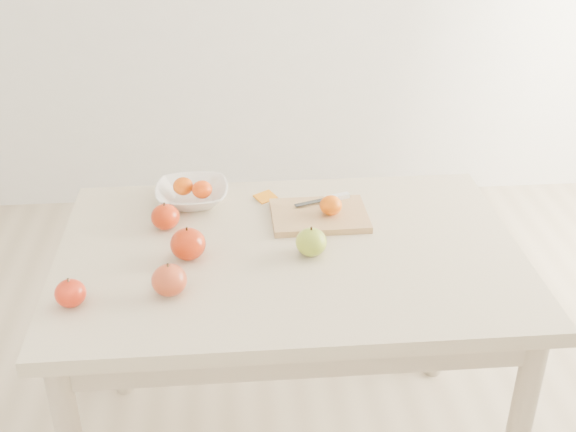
{
  "coord_description": "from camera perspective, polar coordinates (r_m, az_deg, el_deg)",
  "views": [
    {
      "loc": [
        -0.14,
        -1.59,
        1.73
      ],
      "look_at": [
        0.0,
        0.05,
        0.82
      ],
      "focal_mm": 45.0,
      "sensor_mm": 36.0,
      "label": 1
    }
  ],
  "objects": [
    {
      "name": "paring_knife",
      "position": [
        2.07,
        3.54,
        1.43
      ],
      "size": [
        0.17,
        0.07,
        0.01
      ],
      "color": "white",
      "rests_on": "cutting_board"
    },
    {
      "name": "table",
      "position": [
        1.93,
        0.12,
        -5.11
      ],
      "size": [
        1.2,
        0.8,
        0.75
      ],
      "color": "beige",
      "rests_on": "ground"
    },
    {
      "name": "bowl_tangerine_far",
      "position": [
        2.08,
        -6.81,
        2.1
      ],
      "size": [
        0.06,
        0.06,
        0.05
      ],
      "primitive_type": "ellipsoid",
      "color": "#DA4107",
      "rests_on": "fruit_bowl"
    },
    {
      "name": "apple_red_a",
      "position": [
        1.98,
        -9.67,
        -0.07
      ],
      "size": [
        0.08,
        0.08,
        0.07
      ],
      "primitive_type": "ellipsoid",
      "color": "#900B03",
      "rests_on": "table"
    },
    {
      "name": "fruit_bowl",
      "position": [
        2.1,
        -7.58,
        1.69
      ],
      "size": [
        0.21,
        0.21,
        0.05
      ],
      "primitive_type": "imported",
      "color": "white",
      "rests_on": "table"
    },
    {
      "name": "board_tangerine",
      "position": [
        1.99,
        3.4,
        0.85
      ],
      "size": [
        0.06,
        0.06,
        0.05
      ],
      "primitive_type": "ellipsoid",
      "color": "#CC4807",
      "rests_on": "cutting_board"
    },
    {
      "name": "orange_peel_b",
      "position": [
        2.04,
        -0.33,
        0.38
      ],
      "size": [
        0.06,
        0.05,
        0.01
      ],
      "primitive_type": "cube",
      "rotation": [
        -0.14,
        0.0,
        -0.5
      ],
      "color": "#CA650E",
      "rests_on": "table"
    },
    {
      "name": "apple_red_b",
      "position": [
        1.83,
        -7.91,
        -2.21
      ],
      "size": [
        0.09,
        0.09,
        0.08
      ],
      "primitive_type": "ellipsoid",
      "color": "#8E1302",
      "rests_on": "table"
    },
    {
      "name": "cutting_board",
      "position": [
        2.01,
        2.49,
        0.04
      ],
      "size": [
        0.27,
        0.2,
        0.02
      ],
      "primitive_type": "cube",
      "rotation": [
        0.0,
        0.0,
        0.01
      ],
      "color": "tan",
      "rests_on": "table"
    },
    {
      "name": "apple_red_d",
      "position": [
        1.72,
        -16.82,
        -5.86
      ],
      "size": [
        0.07,
        0.07,
        0.06
      ],
      "primitive_type": "ellipsoid",
      "color": "#9C0406",
      "rests_on": "table"
    },
    {
      "name": "apple_red_c",
      "position": [
        1.71,
        -9.37,
        -5.02
      ],
      "size": [
        0.08,
        0.08,
        0.08
      ],
      "primitive_type": "ellipsoid",
      "color": "maroon",
      "rests_on": "table"
    },
    {
      "name": "bowl_tangerine_near",
      "position": [
        2.1,
        -8.29,
        2.35
      ],
      "size": [
        0.06,
        0.06,
        0.05
      ],
      "primitive_type": "ellipsoid",
      "color": "orange",
      "rests_on": "fruit_bowl"
    },
    {
      "name": "apple_green",
      "position": [
        1.83,
        1.84,
        -2.07
      ],
      "size": [
        0.08,
        0.08,
        0.07
      ],
      "primitive_type": "ellipsoid",
      "color": "#638511",
      "rests_on": "table"
    },
    {
      "name": "orange_peel_a",
      "position": [
        2.12,
        -1.79,
        1.41
      ],
      "size": [
        0.07,
        0.07,
        0.01
      ],
      "primitive_type": "cube",
      "rotation": [
        0.21,
        0.0,
        0.6
      ],
      "color": "orange",
      "rests_on": "table"
    }
  ]
}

